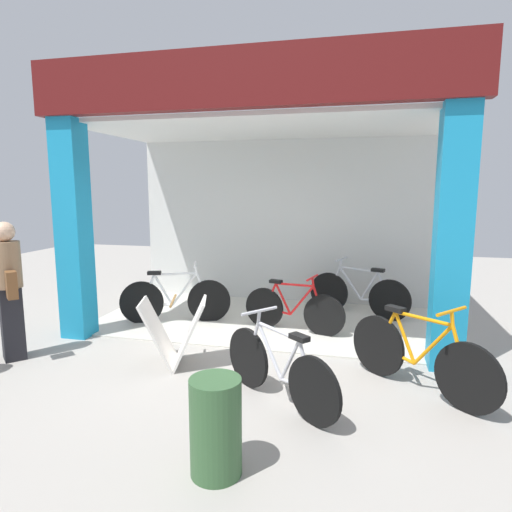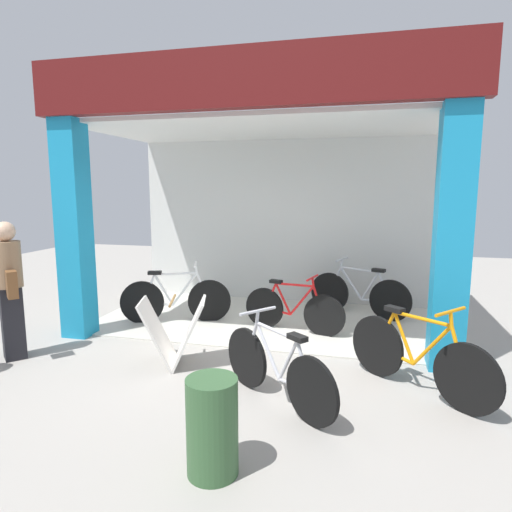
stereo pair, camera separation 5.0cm
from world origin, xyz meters
The scene contains 10 objects.
ground_plane centered at (0.00, 0.00, 0.00)m, with size 18.60×18.60×0.00m, color #9E9991.
shop_facade centered at (0.00, 1.42, 2.00)m, with size 5.50×3.01×3.73m.
bicycle_inside_0 centered at (-1.36, 0.88, 0.38)m, with size 1.65×0.63×0.95m.
bicycle_inside_1 centered at (0.51, 0.88, 0.34)m, with size 1.53×0.48×0.86m.
bicycle_inside_2 centered at (1.44, 1.93, 0.38)m, with size 1.64×0.64×0.95m.
bicycle_parked_0 centered at (2.07, -0.74, 0.38)m, with size 1.35×1.18×0.96m.
bicycle_parked_1 centered at (0.71, -1.34, 0.36)m, with size 1.29×1.06×0.89m.
sandwich_board_sign centered at (-0.68, -0.69, 0.41)m, with size 0.89×0.75×0.82m.
pedestrian_0 centered at (-2.71, -0.96, 0.89)m, with size 0.53×0.50×1.71m.
trash_bin centered at (0.46, -2.50, 0.37)m, with size 0.39×0.39×0.74m, color #335933.
Camera 2 is at (1.49, -5.33, 2.11)m, focal length 30.80 mm.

